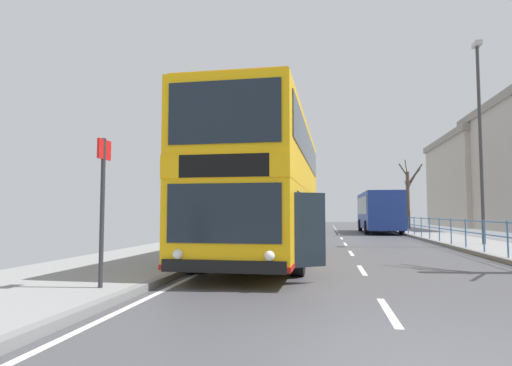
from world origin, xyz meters
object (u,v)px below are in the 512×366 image
object	(u,v)px
bare_tree_far_00	(408,195)
background_bus_far_lane	(379,211)
bus_stop_sign_near	(103,195)
double_decker_bus_main	(268,188)
background_building_01	(499,181)
street_lamp_far_side	(480,127)

from	to	relation	value
bare_tree_far_00	background_bus_far_lane	bearing A→B (deg)	-118.91
background_bus_far_lane	bus_stop_sign_near	xyz separation A→B (m)	(-7.92, -26.60, 0.15)
background_bus_far_lane	bare_tree_far_00	size ratio (longest dim) A/B	1.56
double_decker_bus_main	background_bus_far_lane	size ratio (longest dim) A/B	1.26
bus_stop_sign_near	bare_tree_far_00	xyz separation A→B (m)	(11.14, 32.43, 1.25)
bus_stop_sign_near	background_building_01	size ratio (longest dim) A/B	0.16
bus_stop_sign_near	street_lamp_far_side	xyz separation A→B (m)	(10.63, 12.72, 3.40)
double_decker_bus_main	background_bus_far_lane	world-z (taller)	double_decker_bus_main
bus_stop_sign_near	bare_tree_far_00	world-z (taller)	bare_tree_far_00
bare_tree_far_00	background_building_01	world-z (taller)	background_building_01
street_lamp_far_side	background_building_01	xyz separation A→B (m)	(12.38, 31.82, -0.15)
bus_stop_sign_near	bare_tree_far_00	distance (m)	34.31
double_decker_bus_main	bare_tree_far_00	xyz separation A→B (m)	(8.98, 25.89, 0.76)
bus_stop_sign_near	background_bus_far_lane	bearing A→B (deg)	73.43
background_bus_far_lane	bus_stop_sign_near	bearing A→B (deg)	-106.57
bus_stop_sign_near	street_lamp_far_side	world-z (taller)	street_lamp_far_side
street_lamp_far_side	background_building_01	bearing A→B (deg)	68.75
double_decker_bus_main	street_lamp_far_side	xyz separation A→B (m)	(8.47, 6.19, 2.92)
double_decker_bus_main	bare_tree_far_00	size ratio (longest dim) A/B	1.97
background_bus_far_lane	double_decker_bus_main	bearing A→B (deg)	-106.01
bare_tree_far_00	background_building_01	bearing A→B (deg)	45.58
double_decker_bus_main	street_lamp_far_side	size ratio (longest dim) A/B	1.32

